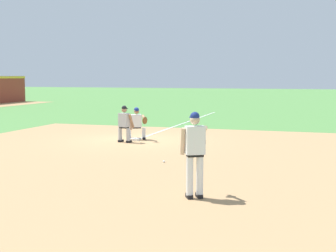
{
  "coord_description": "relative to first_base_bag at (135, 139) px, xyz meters",
  "views": [
    {
      "loc": [
        -17.55,
        -7.0,
        2.61
      ],
      "look_at": [
        -5.65,
        -3.2,
        1.27
      ],
      "focal_mm": 50.0,
      "sensor_mm": 36.0,
      "label": 1
    }
  ],
  "objects": [
    {
      "name": "ground_plane",
      "position": [
        0.0,
        0.0,
        -0.04
      ],
      "size": [
        160.0,
        160.0,
        0.0
      ],
      "primitive_type": "plane",
      "color": "#518942"
    },
    {
      "name": "infield_dirt_patch",
      "position": [
        -4.04,
        -2.28,
        -0.04
      ],
      "size": [
        18.0,
        18.0,
        0.01
      ],
      "primitive_type": "cube",
      "color": "tan",
      "rests_on": "ground"
    },
    {
      "name": "foul_line_stripe",
      "position": [
        7.74,
        0.0,
        -0.04
      ],
      "size": [
        15.47,
        0.1,
        0.0
      ],
      "primitive_type": "cube",
      "color": "white",
      "rests_on": "ground"
    },
    {
      "name": "first_base_bag",
      "position": [
        0.0,
        0.0,
        0.0
      ],
      "size": [
        0.38,
        0.38,
        0.09
      ],
      "primitive_type": "cube",
      "color": "white",
      "rests_on": "ground"
    },
    {
      "name": "baseball",
      "position": [
        -4.35,
        -2.66,
        -0.01
      ],
      "size": [
        0.07,
        0.07,
        0.07
      ],
      "primitive_type": "sphere",
      "color": "white",
      "rests_on": "ground"
    },
    {
      "name": "pitcher",
      "position": [
        -8.03,
        -4.56,
        1.01
      ],
      "size": [
        0.84,
        0.58,
        1.86
      ],
      "color": "black",
      "rests_on": "ground"
    },
    {
      "name": "first_baseman",
      "position": [
        0.16,
        -0.02,
        0.69
      ],
      "size": [
        0.82,
        1.02,
        1.34
      ],
      "color": "black",
      "rests_on": "ground"
    },
    {
      "name": "baserunner",
      "position": [
        -0.7,
        0.18,
        0.75
      ],
      "size": [
        0.54,
        0.65,
        1.46
      ],
      "color": "black",
      "rests_on": "ground"
    }
  ]
}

